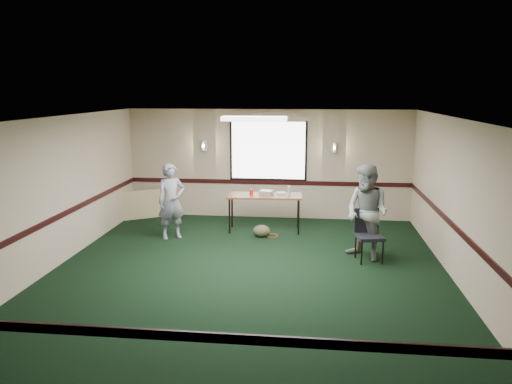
# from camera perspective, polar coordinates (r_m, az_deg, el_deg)

# --- Properties ---
(ground) EXTENTS (8.00, 8.00, 0.00)m
(ground) POSITION_cam_1_polar(r_m,az_deg,el_deg) (8.84, -0.96, -9.35)
(ground) COLOR black
(ground) RESTS_ON ground
(room_shell) EXTENTS (8.00, 8.02, 8.00)m
(room_shell) POSITION_cam_1_polar(r_m,az_deg,el_deg) (10.48, 0.51, 2.94)
(room_shell) COLOR #CBB293
(room_shell) RESTS_ON ground
(folding_table) EXTENTS (1.70, 0.75, 0.84)m
(folding_table) POSITION_cam_1_polar(r_m,az_deg,el_deg) (11.25, 0.98, -0.64)
(folding_table) COLOR #522E17
(folding_table) RESTS_ON ground
(projector) EXTENTS (0.33, 0.30, 0.09)m
(projector) POSITION_cam_1_polar(r_m,az_deg,el_deg) (11.27, 1.19, -0.06)
(projector) COLOR gray
(projector) RESTS_ON folding_table
(game_console) EXTENTS (0.23, 0.21, 0.05)m
(game_console) POSITION_cam_1_polar(r_m,az_deg,el_deg) (11.33, 2.86, -0.13)
(game_console) COLOR silver
(game_console) RESTS_ON folding_table
(red_cup) EXTENTS (0.09, 0.09, 0.13)m
(red_cup) POSITION_cam_1_polar(r_m,az_deg,el_deg) (11.21, -0.54, -0.02)
(red_cup) COLOR red
(red_cup) RESTS_ON folding_table
(water_bottle) EXTENTS (0.06, 0.06, 0.21)m
(water_bottle) POSITION_cam_1_polar(r_m,az_deg,el_deg) (11.18, 3.80, 0.14)
(water_bottle) COLOR #7D9DCD
(water_bottle) RESTS_ON folding_table
(duffel_bag) EXTENTS (0.43, 0.36, 0.27)m
(duffel_bag) POSITION_cam_1_polar(r_m,az_deg,el_deg) (10.93, 0.64, -4.48)
(duffel_bag) COLOR #403D24
(duffel_bag) RESTS_ON ground
(cable_coil) EXTENTS (0.36, 0.36, 0.01)m
(cable_coil) POSITION_cam_1_polar(r_m,az_deg,el_deg) (11.04, 1.81, -4.99)
(cable_coil) COLOR #C84119
(cable_coil) RESTS_ON ground
(folded_table) EXTENTS (1.27, 0.91, 0.70)m
(folded_table) POSITION_cam_1_polar(r_m,az_deg,el_deg) (12.78, -12.30, -1.36)
(folded_table) COLOR tan
(folded_table) RESTS_ON ground
(conference_chair) EXTENTS (0.56, 0.57, 0.97)m
(conference_chair) POSITION_cam_1_polar(r_m,az_deg,el_deg) (9.63, 12.70, -4.33)
(conference_chair) COLOR black
(conference_chair) RESTS_ON ground
(person_left) EXTENTS (0.71, 0.64, 1.63)m
(person_left) POSITION_cam_1_polar(r_m,az_deg,el_deg) (10.85, -9.65, -1.05)
(person_left) COLOR #39457E
(person_left) RESTS_ON ground
(person_right) EXTENTS (1.11, 1.10, 1.81)m
(person_right) POSITION_cam_1_polar(r_m,az_deg,el_deg) (9.57, 12.58, -2.31)
(person_right) COLOR #6B89A6
(person_right) RESTS_ON ground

